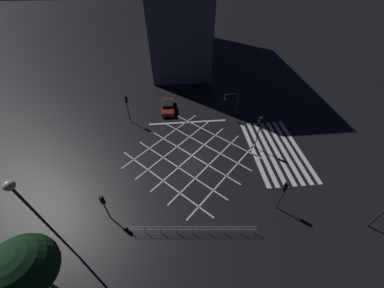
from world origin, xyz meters
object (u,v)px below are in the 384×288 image
traffic_light_nw_main (104,203)px  street_tree_near (23,268)px  traffic_light_sw_main (284,190)px  traffic_light_ne_cross (127,104)px  waiting_car (168,107)px  street_lamp_east (36,213)px  traffic_light_median_south (259,127)px  traffic_light_se_cross (231,100)px

traffic_light_nw_main → street_tree_near: bearing=151.6°
traffic_light_nw_main → traffic_light_sw_main: 15.16m
traffic_light_nw_main → street_tree_near: size_ratio=0.51×
traffic_light_ne_cross → street_tree_near: street_tree_near is taller
traffic_light_sw_main → waiting_car: (17.00, 9.82, -2.03)m
traffic_light_nw_main → street_tree_near: (-5.25, 2.84, 2.10)m
waiting_car → street_lamp_east: bearing=-19.9°
traffic_light_sw_main → street_lamp_east: (-2.86, 16.99, 4.16)m
traffic_light_sw_main → street_tree_near: (-4.85, 17.99, 1.79)m
traffic_light_median_south → traffic_light_sw_main: 7.93m
street_tree_near → traffic_light_se_cross: bearing=-40.8°
traffic_light_se_cross → street_tree_near: bearing=49.2°
street_lamp_east → traffic_light_median_south: bearing=-58.1°
street_lamp_east → waiting_car: bearing=-19.9°
traffic_light_ne_cross → street_tree_near: bearing=-99.0°
waiting_car → street_tree_near: bearing=-20.5°
street_lamp_east → street_tree_near: (-2.00, 1.00, -2.37)m
street_tree_near → traffic_light_median_south: bearing=-55.1°
traffic_light_nw_main → street_lamp_east: bearing=150.6°
traffic_light_se_cross → street_lamp_east: street_lamp_east is taller
traffic_light_se_cross → street_lamp_east: (-17.34, 15.67, 4.03)m
traffic_light_ne_cross → traffic_light_nw_main: (-14.14, 0.25, -0.61)m
street_tree_near → waiting_car: 23.64m
traffic_light_sw_main → traffic_light_median_south: bearing=-2.3°
traffic_light_ne_cross → traffic_light_nw_main: 14.16m
traffic_light_nw_main → waiting_car: traffic_light_nw_main is taller
street_lamp_east → street_tree_near: street_lamp_east is taller
traffic_light_nw_main → street_lamp_east: 5.83m
traffic_light_median_south → traffic_light_sw_main: bearing=87.7°
traffic_light_ne_cross → street_tree_near: 19.70m
traffic_light_se_cross → waiting_car: size_ratio=0.89×
traffic_light_ne_cross → traffic_light_sw_main: 20.82m
traffic_light_median_south → street_lamp_east: bearing=31.9°
traffic_light_sw_main → street_lamp_east: street_lamp_east is taller
traffic_light_sw_main → traffic_light_se_cross: bearing=5.2°
traffic_light_median_south → waiting_car: 13.88m
traffic_light_se_cross → traffic_light_sw_main: size_ratio=1.03×
traffic_light_sw_main → street_tree_near: 18.72m
traffic_light_ne_cross → traffic_light_nw_main: bearing=-91.0°
traffic_light_sw_main → street_tree_near: size_ratio=0.58×
traffic_light_nw_main → traffic_light_median_south: 17.21m
street_tree_near → traffic_light_sw_main: bearing=-74.9°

